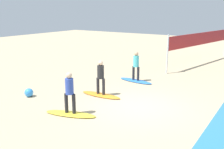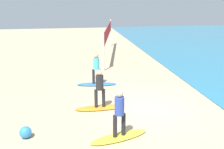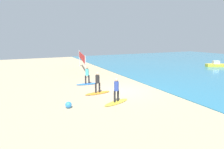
{
  "view_description": "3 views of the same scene",
  "coord_description": "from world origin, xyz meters",
  "px_view_note": "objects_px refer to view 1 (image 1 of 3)",
  "views": [
    {
      "loc": [
        9.17,
        4.8,
        4.05
      ],
      "look_at": [
        0.07,
        -1.25,
        1.26
      ],
      "focal_mm": 41.22,
      "sensor_mm": 36.0,
      "label": 1
    },
    {
      "loc": [
        10.08,
        -3.28,
        4.63
      ],
      "look_at": [
        -1.52,
        -1.41,
        1.13
      ],
      "focal_mm": 42.5,
      "sensor_mm": 36.0,
      "label": 2
    },
    {
      "loc": [
        12.51,
        -7.13,
        4.31
      ],
      "look_at": [
        -1.12,
        -0.46,
        1.25
      ],
      "focal_mm": 28.77,
      "sensor_mm": 36.0,
      "label": 3
    }
  ],
  "objects_px": {
    "surfer_orange": "(101,75)",
    "surfer_yellow": "(70,90)",
    "surfboard_blue": "(136,81)",
    "surfboard_yellow": "(71,114)",
    "volleyball_net": "(202,40)",
    "surfboard_orange": "(101,95)",
    "beach_ball": "(29,93)",
    "surfer_blue": "(136,64)"
  },
  "relations": [
    {
      "from": "surfer_yellow",
      "to": "surfer_blue",
      "type": "bearing_deg",
      "value": -178.24
    },
    {
      "from": "surfer_orange",
      "to": "surfer_yellow",
      "type": "relative_size",
      "value": 1.0
    },
    {
      "from": "surfer_yellow",
      "to": "volleyball_net",
      "type": "distance_m",
      "value": 12.96
    },
    {
      "from": "surfboard_orange",
      "to": "surfer_yellow",
      "type": "bearing_deg",
      "value": -84.36
    },
    {
      "from": "surfboard_blue",
      "to": "volleyball_net",
      "type": "height_order",
      "value": "volleyball_net"
    },
    {
      "from": "surfboard_orange",
      "to": "surfer_yellow",
      "type": "xyz_separation_m",
      "value": [
        2.52,
        0.36,
        0.99
      ]
    },
    {
      "from": "surfboard_orange",
      "to": "surfer_yellow",
      "type": "distance_m",
      "value": 2.73
    },
    {
      "from": "surfboard_orange",
      "to": "surfer_orange",
      "type": "distance_m",
      "value": 0.99
    },
    {
      "from": "surfer_yellow",
      "to": "beach_ball",
      "type": "height_order",
      "value": "surfer_yellow"
    },
    {
      "from": "surfer_orange",
      "to": "volleyball_net",
      "type": "xyz_separation_m",
      "value": [
        -10.33,
        1.85,
        0.75
      ]
    },
    {
      "from": "volleyball_net",
      "to": "surfer_yellow",
      "type": "bearing_deg",
      "value": -6.59
    },
    {
      "from": "surfboard_orange",
      "to": "volleyball_net",
      "type": "bearing_deg",
      "value": 77.37
    },
    {
      "from": "surfboard_orange",
      "to": "volleyball_net",
      "type": "xyz_separation_m",
      "value": [
        -10.33,
        1.85,
        1.74
      ]
    },
    {
      "from": "surfer_yellow",
      "to": "volleyball_net",
      "type": "relative_size",
      "value": 0.18
    },
    {
      "from": "surfboard_yellow",
      "to": "volleyball_net",
      "type": "xyz_separation_m",
      "value": [
        -12.85,
        1.49,
        1.74
      ]
    },
    {
      "from": "surfboard_orange",
      "to": "beach_ball",
      "type": "height_order",
      "value": "beach_ball"
    },
    {
      "from": "surfer_blue",
      "to": "surfboard_orange",
      "type": "xyz_separation_m",
      "value": [
        3.14,
        -0.19,
        -0.99
      ]
    },
    {
      "from": "surfer_orange",
      "to": "volleyball_net",
      "type": "relative_size",
      "value": 0.18
    },
    {
      "from": "surfboard_orange",
      "to": "surfboard_yellow",
      "type": "xyz_separation_m",
      "value": [
        2.52,
        0.36,
        0.0
      ]
    },
    {
      "from": "surfboard_orange",
      "to": "surfer_orange",
      "type": "relative_size",
      "value": 1.28
    },
    {
      "from": "surfboard_blue",
      "to": "surfer_orange",
      "type": "relative_size",
      "value": 1.28
    },
    {
      "from": "surfer_orange",
      "to": "surfer_yellow",
      "type": "height_order",
      "value": "same"
    },
    {
      "from": "surfboard_orange",
      "to": "volleyball_net",
      "type": "distance_m",
      "value": 10.64
    },
    {
      "from": "surfer_orange",
      "to": "surfboard_blue",
      "type": "bearing_deg",
      "value": 176.6
    },
    {
      "from": "surfboard_yellow",
      "to": "beach_ball",
      "type": "relative_size",
      "value": 5.15
    },
    {
      "from": "surfboard_orange",
      "to": "surfer_orange",
      "type": "height_order",
      "value": "surfer_orange"
    },
    {
      "from": "surfboard_blue",
      "to": "surfer_yellow",
      "type": "relative_size",
      "value": 1.28
    },
    {
      "from": "surfboard_orange",
      "to": "surfer_yellow",
      "type": "relative_size",
      "value": 1.28
    },
    {
      "from": "surfboard_orange",
      "to": "surfboard_yellow",
      "type": "height_order",
      "value": "same"
    },
    {
      "from": "surfer_blue",
      "to": "surfer_yellow",
      "type": "xyz_separation_m",
      "value": [
        5.66,
        0.17,
        0.0
      ]
    },
    {
      "from": "surfboard_blue",
      "to": "surfer_orange",
      "type": "distance_m",
      "value": 3.3
    },
    {
      "from": "surfer_yellow",
      "to": "beach_ball",
      "type": "relative_size",
      "value": 4.02
    },
    {
      "from": "surfboard_orange",
      "to": "surfer_orange",
      "type": "xyz_separation_m",
      "value": [
        0.0,
        0.0,
        0.99
      ]
    },
    {
      "from": "surfboard_blue",
      "to": "surfer_yellow",
      "type": "distance_m",
      "value": 5.75
    },
    {
      "from": "surfboard_yellow",
      "to": "volleyball_net",
      "type": "height_order",
      "value": "volleyball_net"
    },
    {
      "from": "surfer_orange",
      "to": "volleyball_net",
      "type": "distance_m",
      "value": 10.52
    },
    {
      "from": "surfer_orange",
      "to": "surfboard_yellow",
      "type": "relative_size",
      "value": 0.78
    },
    {
      "from": "surfboard_orange",
      "to": "surfboard_yellow",
      "type": "bearing_deg",
      "value": -84.36
    },
    {
      "from": "surfboard_orange",
      "to": "beach_ball",
      "type": "xyz_separation_m",
      "value": [
        1.99,
        -2.76,
        0.16
      ]
    },
    {
      "from": "surfer_orange",
      "to": "surfboard_yellow",
      "type": "bearing_deg",
      "value": 8.14
    },
    {
      "from": "surfboard_orange",
      "to": "beach_ball",
      "type": "bearing_deg",
      "value": -146.7
    },
    {
      "from": "surfboard_yellow",
      "to": "beach_ball",
      "type": "height_order",
      "value": "beach_ball"
    }
  ]
}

